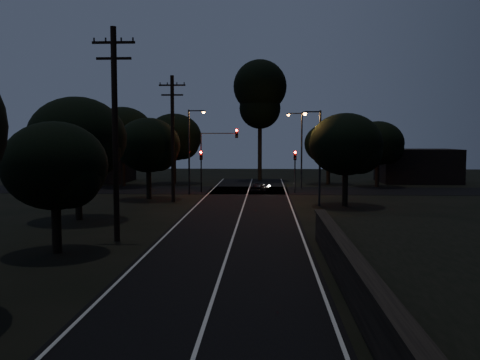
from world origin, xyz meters
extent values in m
cube|color=black|center=(0.00, 22.00, 0.01)|extent=(8.00, 70.00, 0.02)
cube|color=black|center=(0.00, 42.00, 0.01)|extent=(60.00, 8.00, 0.02)
cube|color=beige|center=(0.00, 22.00, 0.03)|extent=(0.12, 70.00, 0.01)
cube|color=beige|center=(-3.75, 22.00, 0.03)|extent=(0.12, 70.00, 0.01)
cube|color=beige|center=(3.75, 22.00, 0.03)|extent=(0.12, 70.00, 0.01)
cube|color=black|center=(4.60, 3.00, 0.75)|extent=(0.40, 26.00, 1.50)
cube|color=black|center=(4.60, 3.00, 1.55)|extent=(0.55, 26.00, 0.10)
cylinder|color=black|center=(-6.00, 15.00, 5.50)|extent=(0.30, 0.30, 11.00)
cube|color=black|center=(-6.00, 15.00, 10.20)|extent=(2.20, 0.12, 0.12)
cube|color=black|center=(-6.00, 15.00, 9.40)|extent=(1.80, 0.12, 0.12)
cylinder|color=black|center=(-6.00, 32.00, 5.25)|extent=(0.30, 0.30, 10.50)
cube|color=black|center=(-6.00, 32.00, 9.70)|extent=(2.20, 0.12, 0.12)
cube|color=black|center=(-6.00, 32.00, 8.90)|extent=(1.80, 0.12, 0.12)
cylinder|color=black|center=(-8.00, 12.00, 1.14)|extent=(0.44, 0.44, 2.28)
ellipsoid|color=black|center=(-8.00, 12.00, 4.09)|extent=(4.83, 4.83, 4.11)
sphere|color=black|center=(-7.15, 11.52, 3.61)|extent=(2.90, 2.90, 2.90)
cylinder|color=black|center=(-10.50, 22.00, 1.47)|extent=(0.44, 0.44, 2.94)
ellipsoid|color=black|center=(-10.50, 22.00, 5.33)|extent=(6.36, 6.36, 5.40)
sphere|color=black|center=(-9.39, 21.36, 4.69)|extent=(3.81, 3.81, 3.81)
cylinder|color=black|center=(-8.50, 34.00, 1.31)|extent=(0.44, 0.44, 2.63)
ellipsoid|color=black|center=(-8.50, 34.00, 4.73)|extent=(5.61, 5.61, 4.77)
sphere|color=black|center=(-7.52, 33.44, 4.17)|extent=(3.36, 3.36, 3.36)
cylinder|color=black|center=(-9.00, 50.00, 1.51)|extent=(0.44, 0.44, 3.02)
ellipsoid|color=black|center=(-9.00, 50.00, 5.44)|extent=(6.47, 6.47, 5.50)
sphere|color=black|center=(-7.87, 49.35, 4.80)|extent=(3.88, 3.88, 3.88)
cylinder|color=black|center=(-14.00, 46.00, 1.63)|extent=(0.44, 0.44, 3.26)
ellipsoid|color=black|center=(-14.00, 46.00, 5.84)|extent=(6.87, 6.87, 5.84)
sphere|color=black|center=(-12.80, 45.31, 5.15)|extent=(4.12, 4.12, 4.12)
cylinder|color=black|center=(9.00, 50.00, 1.30)|extent=(0.44, 0.44, 2.59)
ellipsoid|color=black|center=(9.00, 50.00, 4.69)|extent=(5.58, 5.58, 4.74)
sphere|color=black|center=(9.98, 49.44, 4.13)|extent=(3.35, 3.35, 3.35)
cylinder|color=black|center=(14.00, 47.00, 1.33)|extent=(0.44, 0.44, 2.65)
ellipsoid|color=black|center=(14.00, 47.00, 4.78)|extent=(5.66, 5.66, 4.81)
sphere|color=black|center=(14.99, 46.43, 4.21)|extent=(3.40, 3.40, 3.40)
cylinder|color=black|center=(8.00, 30.00, 1.35)|extent=(0.44, 0.44, 2.71)
ellipsoid|color=black|center=(8.00, 30.00, 4.86)|extent=(5.75, 5.75, 4.89)
sphere|color=black|center=(9.01, 29.43, 4.29)|extent=(3.45, 3.45, 3.45)
cylinder|color=black|center=(1.00, 55.00, 4.14)|extent=(0.50, 0.50, 8.29)
sphere|color=black|center=(1.00, 55.00, 11.75)|extent=(6.63, 6.63, 6.63)
sphere|color=black|center=(1.00, 55.00, 9.04)|extent=(5.12, 5.12, 5.12)
cube|color=black|center=(-20.00, 52.00, 2.20)|extent=(10.00, 8.00, 4.40)
cube|color=black|center=(20.00, 53.00, 2.00)|extent=(9.00, 7.00, 4.00)
cylinder|color=black|center=(-4.60, 40.00, 1.60)|extent=(0.12, 0.12, 3.20)
cube|color=black|center=(-4.60, 40.00, 3.65)|extent=(0.28, 0.22, 0.90)
sphere|color=#FF0705|center=(-4.60, 39.87, 3.95)|extent=(0.22, 0.22, 0.22)
cylinder|color=black|center=(4.60, 40.00, 1.60)|extent=(0.12, 0.12, 3.20)
cube|color=black|center=(4.60, 40.00, 3.65)|extent=(0.28, 0.22, 0.90)
sphere|color=#FF0705|center=(4.60, 39.87, 3.95)|extent=(0.22, 0.22, 0.22)
cylinder|color=black|center=(-4.60, 40.00, 2.50)|extent=(0.12, 0.12, 5.00)
cube|color=black|center=(-1.10, 40.00, 5.80)|extent=(0.28, 0.22, 0.90)
sphere|color=#FF0705|center=(-1.10, 39.87, 6.10)|extent=(0.22, 0.22, 0.22)
cube|color=black|center=(-2.85, 40.00, 5.80)|extent=(3.50, 0.08, 0.08)
cylinder|color=black|center=(-5.50, 38.00, 4.00)|extent=(0.16, 0.16, 8.00)
cube|color=black|center=(-4.80, 38.00, 7.90)|extent=(1.40, 0.10, 0.10)
cube|color=black|center=(-4.10, 38.00, 7.85)|extent=(0.35, 0.22, 0.12)
sphere|color=orange|center=(-4.10, 38.00, 7.75)|extent=(0.26, 0.26, 0.26)
cylinder|color=black|center=(5.50, 44.00, 4.00)|extent=(0.16, 0.16, 8.00)
cube|color=black|center=(4.80, 44.00, 7.90)|extent=(1.40, 0.10, 0.10)
cube|color=black|center=(4.10, 44.00, 7.85)|extent=(0.35, 0.22, 0.12)
sphere|color=orange|center=(4.10, 44.00, 7.75)|extent=(0.26, 0.26, 0.26)
cylinder|color=black|center=(6.00, 30.00, 3.75)|extent=(0.16, 0.16, 7.50)
cube|color=black|center=(5.40, 30.00, 7.40)|extent=(1.20, 0.10, 0.10)
cube|color=black|center=(4.80, 30.00, 7.35)|extent=(0.35, 0.22, 0.12)
sphere|color=orange|center=(4.80, 30.00, 7.25)|extent=(0.26, 0.26, 0.26)
imported|color=black|center=(1.16, 40.07, 0.52)|extent=(1.96, 3.26, 1.04)
camera|label=1|loc=(1.75, -12.22, 5.38)|focal=40.00mm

